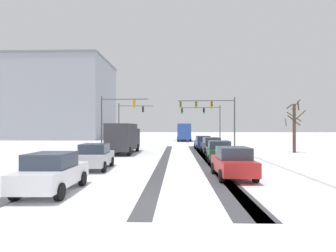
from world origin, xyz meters
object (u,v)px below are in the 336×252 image
object	(u,v)px
bus_oncoming	(184,131)
car_red_fifth	(233,162)
traffic_signal_near_right	(211,110)
car_dark_green_third	(219,151)
traffic_signal_near_left	(114,113)
car_blue_lead	(203,143)
office_building_far_left_block	(54,100)
traffic_signal_far_left	(128,117)
car_black_second	(211,145)
bare_tree_sidewalk_mid	(294,125)
car_white_sixth	(52,172)
traffic_signal_far_right	(206,116)
car_silver_fourth	(95,156)
box_truck_delivery	(124,137)

from	to	relation	value
bus_oncoming	car_red_fifth	bearing A→B (deg)	-87.84
traffic_signal_near_right	car_dark_green_third	size ratio (longest dim) A/B	1.76
traffic_signal_near_left	car_dark_green_third	size ratio (longest dim) A/B	1.56
traffic_signal_near_left	car_blue_lead	world-z (taller)	traffic_signal_near_left
office_building_far_left_block	car_dark_green_third	bearing A→B (deg)	-52.99
traffic_signal_far_left	car_black_second	size ratio (longest dim) A/B	1.55
traffic_signal_near_left	bare_tree_sidewalk_mid	world-z (taller)	traffic_signal_near_left
traffic_signal_near_left	car_dark_green_third	world-z (taller)	traffic_signal_near_left
car_black_second	car_white_sixth	xyz separation A→B (m)	(-8.60, -17.63, 0.00)
traffic_signal_near_left	car_black_second	xyz separation A→B (m)	(11.21, -4.76, -3.60)
traffic_signal_far_right	bare_tree_sidewalk_mid	distance (m)	19.78
car_silver_fourth	car_dark_green_third	bearing A→B (deg)	25.95
bus_oncoming	bare_tree_sidewalk_mid	size ratio (longest dim) A/B	1.96
traffic_signal_near_right	car_silver_fourth	xyz separation A→B (m)	(-9.59, -18.26, -4.02)
car_white_sixth	car_dark_green_third	bearing A→B (deg)	51.28
traffic_signal_near_left	car_dark_green_third	xyz separation A→B (m)	(10.89, -12.07, -3.60)
traffic_signal_far_right	car_blue_lead	size ratio (longest dim) A/B	1.67
traffic_signal_near_right	car_blue_lead	size ratio (longest dim) A/B	1.77
traffic_signal_near_left	bus_oncoming	size ratio (longest dim) A/B	0.59
car_silver_fourth	bus_oncoming	world-z (taller)	bus_oncoming
traffic_signal_far_right	car_black_second	distance (m)	19.42
car_black_second	car_white_sixth	world-z (taller)	same
car_red_fifth	car_white_sixth	size ratio (longest dim) A/B	1.00
traffic_signal_near_left	office_building_far_left_block	xyz separation A→B (m)	(-21.63, 31.06, 4.81)
bus_oncoming	traffic_signal_far_left	bearing A→B (deg)	-127.28
bare_tree_sidewalk_mid	car_dark_green_third	bearing A→B (deg)	-138.54
traffic_signal_near_left	car_red_fifth	bearing A→B (deg)	-60.80
traffic_signal_far_right	office_building_far_left_block	world-z (taller)	office_building_far_left_block
traffic_signal_far_right	car_red_fifth	size ratio (longest dim) A/B	1.68
traffic_signal_far_left	bus_oncoming	bearing A→B (deg)	52.72
traffic_signal_near_left	traffic_signal_far_right	world-z (taller)	same
box_truck_delivery	bare_tree_sidewalk_mid	xyz separation A→B (m)	(17.73, 1.44, 1.26)
traffic_signal_near_left	traffic_signal_far_right	size ratio (longest dim) A/B	0.94
car_blue_lead	car_silver_fourth	world-z (taller)	same
traffic_signal_far_left	car_dark_green_third	distance (m)	25.07
car_red_fifth	traffic_signal_near_right	bearing A→B (deg)	85.92
traffic_signal_far_right	car_silver_fourth	world-z (taller)	traffic_signal_far_right
traffic_signal_near_left	bus_oncoming	world-z (taller)	traffic_signal_near_left
car_dark_green_third	bus_oncoming	distance (m)	34.31
car_silver_fourth	car_white_sixth	xyz separation A→B (m)	(0.12, -6.24, 0.00)
car_silver_fourth	car_black_second	bearing A→B (deg)	52.57
traffic_signal_near_left	car_silver_fourth	world-z (taller)	traffic_signal_near_left
car_red_fifth	traffic_signal_near_left	bearing A→B (deg)	119.20
car_red_fifth	office_building_far_left_block	world-z (taller)	office_building_far_left_block
traffic_signal_near_right	bare_tree_sidewalk_mid	distance (m)	10.19
car_black_second	car_silver_fourth	world-z (taller)	same
traffic_signal_near_right	car_red_fifth	xyz separation A→B (m)	(-1.50, -21.02, -4.02)
traffic_signal_far_left	car_blue_lead	xyz separation A→B (m)	(10.88, -10.07, -3.58)
traffic_signal_near_right	car_dark_green_third	xyz separation A→B (m)	(-1.19, -14.17, -4.02)
traffic_signal_near_left	bus_oncoming	xyz separation A→B (m)	(9.02, 22.17, -2.42)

